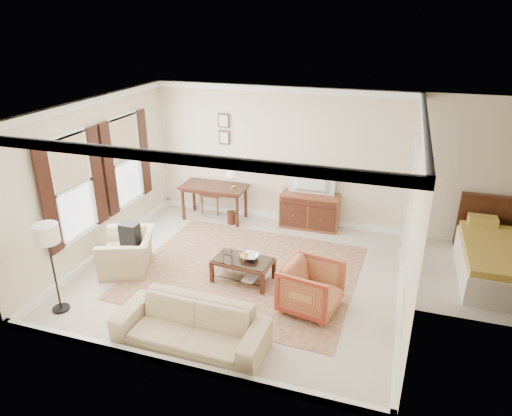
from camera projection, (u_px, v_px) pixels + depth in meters
The scene contains 20 objects.
room_shell at pixel (238, 136), 7.09m from camera, with size 5.51×5.01×2.91m.
window_front at pixel (72, 187), 7.60m from camera, with size 0.12×1.56×1.80m, color #CCB284, non-canonical shape.
window_rear at pixel (126, 160), 9.00m from camera, with size 0.12×1.56×1.80m, color #CCB284, non-canonical shape.
doorway at pixel (409, 204), 8.18m from camera, with size 0.10×1.12×2.25m, color white, non-canonical shape.
rug at pixel (245, 271), 8.09m from camera, with size 3.81×3.27×0.01m, color brown.
writing_desk at pixel (214, 190), 9.96m from camera, with size 1.42×0.71×0.78m.
desk_chair at pixel (213, 190), 10.37m from camera, with size 0.45×0.45×1.05m, color brown, non-canonical shape.
desk_lamp at pixel (233, 177), 9.69m from camera, with size 0.32×0.32×0.50m, color silver, non-canonical shape.
framed_prints at pixel (224, 129), 9.81m from camera, with size 0.25×0.04×0.68m, color #452013, non-canonical shape.
sideboard at pixel (310, 211), 9.65m from camera, with size 1.22×0.47×0.75m, color brown.
tv at pixel (311, 174), 9.30m from camera, with size 0.92×0.53×0.12m, color black.
coffee_table at pixel (243, 264), 7.70m from camera, with size 1.03×0.66×0.42m.
fruit_bowl at pixel (250, 256), 7.66m from camera, with size 0.42×0.42×0.10m, color silver.
book_a at pixel (241, 267), 7.90m from camera, with size 0.28×0.04×0.38m, color brown.
book_b at pixel (245, 277), 7.63m from camera, with size 0.28×0.03×0.38m, color brown.
striped_armchair at pixel (311, 285), 6.90m from camera, with size 0.83×0.78×0.85m, color maroon.
club_armchair at pixel (127, 246), 8.03m from camera, with size 1.02×0.66×0.89m, color tan.
backpack at pixel (130, 232), 8.00m from camera, with size 0.32×0.22×0.40m, color black.
sofa at pixel (190, 320), 6.14m from camera, with size 2.09×0.61×0.82m, color tan.
floor_lamp at pixel (48, 240), 6.58m from camera, with size 0.36×0.36×1.45m.
Camera 1 is at (2.41, -6.54, 4.20)m, focal length 32.00 mm.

